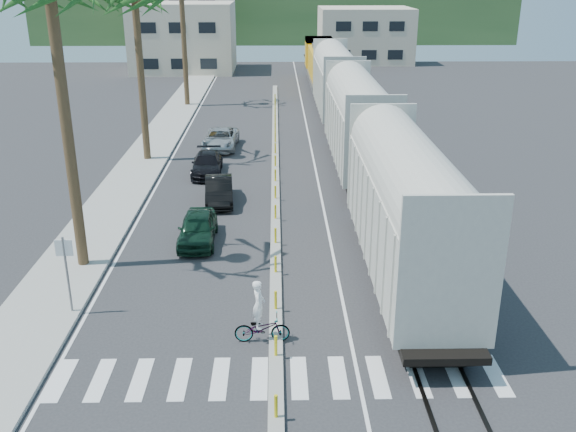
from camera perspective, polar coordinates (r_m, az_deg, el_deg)
The scene contains 15 objects.
ground at distance 21.70m, azimuth -1.09°, elevation -11.15°, with size 140.00×140.00×0.00m, color #28282B.
sidewalk at distance 45.67m, azimuth -11.93°, elevation 5.99°, with size 3.00×90.00×0.15m, color gray.
rails at distance 48.04m, azimuth 4.87°, elevation 7.05°, with size 1.56×100.00×0.06m.
median at distance 40.01m, azimuth -1.14°, elevation 4.35°, with size 0.45×60.00×0.85m.
crosswalk at distance 20.03m, azimuth -1.08°, elevation -14.18°, with size 14.00×2.20×0.01m, color silver.
lane_markings at distance 44.94m, azimuth -3.90°, elevation 6.06°, with size 9.42×90.00×0.01m.
freight_train at distance 44.59m, azimuth 5.36°, elevation 9.73°, with size 3.00×60.94×5.85m.
street_sign at distance 23.68m, azimuth -19.13°, elevation -4.09°, with size 0.60×0.08×3.00m.
buildings at distance 90.55m, azimuth -5.42°, elevation 16.35°, with size 38.00×27.00×10.00m.
hillside at distance 118.51m, azimuth -1.20°, elevation 18.30°, with size 80.00×20.00×12.00m, color #385628.
car_lead at distance 29.17m, azimuth -8.04°, elevation -1.06°, with size 1.69×4.08×1.38m, color black.
car_second at distance 34.13m, azimuth -6.15°, elevation 2.28°, with size 1.76×4.16×1.34m, color black.
car_third at distance 39.10m, azimuth -7.20°, elevation 4.62°, with size 1.91×4.42×1.27m, color black.
car_rear at distance 44.83m, azimuth -6.02°, elevation 6.84°, with size 2.45×4.94×1.35m, color #ABAEB1.
cyclist at distance 21.40m, azimuth -2.39°, elevation -9.40°, with size 0.76×1.85×2.23m.
Camera 1 is at (0.05, -18.38, 11.54)m, focal length 40.00 mm.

